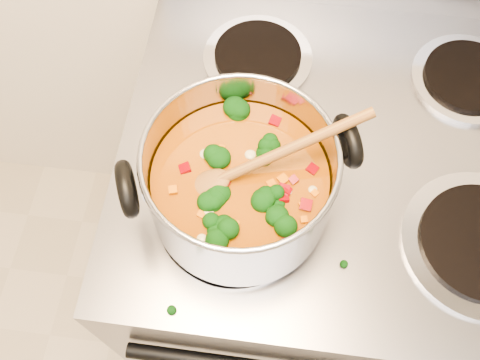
% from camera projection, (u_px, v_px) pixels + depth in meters
% --- Properties ---
extents(electric_range, '(0.76, 0.69, 1.08)m').
position_uv_depth(electric_range, '(321.00, 241.00, 1.26)').
color(electric_range, gray).
rests_on(electric_range, ground).
extents(stockpot, '(0.32, 0.26, 0.16)m').
position_uv_depth(stockpot, '(240.00, 183.00, 0.73)').
color(stockpot, '#A7A7AF').
rests_on(stockpot, electric_range).
extents(wooden_spoon, '(0.25, 0.13, 0.11)m').
position_uv_depth(wooden_spoon, '(249.00, 167.00, 0.70)').
color(wooden_spoon, brown).
rests_on(wooden_spoon, stockpot).
extents(cooktop_crumbs, '(0.23, 0.35, 0.01)m').
position_uv_depth(cooktop_crumbs, '(183.00, 177.00, 0.82)').
color(cooktop_crumbs, black).
rests_on(cooktop_crumbs, electric_range).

